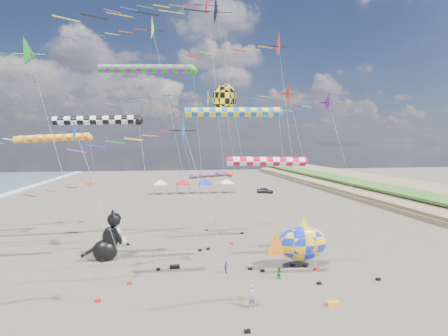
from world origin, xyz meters
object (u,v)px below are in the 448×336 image
cat_inflatable (108,235)px  child_green (280,273)px  fish_inflatable (301,243)px  person_adult (252,296)px  parked_car (265,190)px  child_blue (226,267)px

cat_inflatable → child_green: size_ratio=4.48×
fish_inflatable → cat_inflatable: bearing=164.4°
person_adult → child_green: 5.80m
fish_inflatable → parked_car: bearing=78.1°
cat_inflatable → person_adult: bearing=-58.8°
child_green → parked_car: 50.85m
cat_inflatable → fish_inflatable: size_ratio=0.75×
person_adult → fish_inflatable: bearing=34.0°
person_adult → child_green: (3.48, 4.63, -0.28)m
fish_inflatable → child_green: bearing=-138.9°
cat_inflatable → parked_car: size_ratio=1.29×
cat_inflatable → fish_inflatable: bearing=-27.9°
person_adult → child_blue: size_ratio=1.60×
person_adult → child_blue: (-0.72, 6.70, -0.31)m
child_blue → parked_car: bearing=24.8°
child_green → parked_car: size_ratio=0.29×
fish_inflatable → person_adult: bearing=-131.6°
fish_inflatable → parked_car: fish_inflatable is taller
child_green → child_blue: size_ratio=1.06×
fish_inflatable → person_adult: 9.64m
cat_inflatable → child_blue: (10.80, -5.41, -1.92)m
person_adult → parked_car: person_adult is taller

